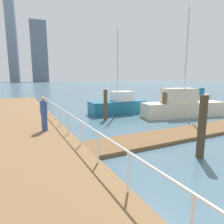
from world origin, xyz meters
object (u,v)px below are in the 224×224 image
Objects in this scene: moored_boat_2 at (182,106)px; moored_boat_4 at (118,105)px; moored_boat_0 at (191,98)px; pedestrian_0 at (44,113)px.

moored_boat_2 is 1.17× the size of moored_boat_4.
moored_boat_2 is at bearing -143.53° from moored_boat_0.
moored_boat_0 is at bearing 18.50° from pedestrian_0.
moored_boat_4 reaches higher than pedestrian_0.
moored_boat_0 is 10.79m from moored_boat_4.
moored_boat_0 is 18.54m from pedestrian_0.
moored_boat_4 is at bearing -172.59° from moored_boat_0.
moored_boat_4 is (-10.70, -1.39, 0.01)m from moored_boat_0.
moored_boat_4 is 4.00× the size of pedestrian_0.
moored_boat_4 is (-4.09, 3.49, -0.12)m from moored_boat_2.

